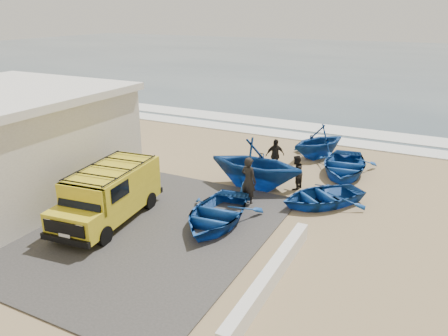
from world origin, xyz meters
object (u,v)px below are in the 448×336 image
at_px(fisherman_middle, 296,172).
at_px(fisherman_back, 275,155).
at_px(boat_mid_right, 344,165).
at_px(fisherman_front, 249,181).
at_px(boat_far_left, 319,141).
at_px(van, 109,193).
at_px(boat_near_right, 322,196).
at_px(boat_near_left, 216,213).
at_px(parapet, 270,276).
at_px(boat_mid_left, 255,163).

relative_size(fisherman_middle, fisherman_back, 0.94).
xyz_separation_m(boat_mid_right, fisherman_front, (-2.68, -5.03, 0.54)).
relative_size(boat_mid_right, boat_far_left, 1.24).
xyz_separation_m(van, boat_near_right, (6.56, 4.80, -0.72)).
bearing_deg(van, boat_near_right, 30.02).
bearing_deg(fisherman_front, fisherman_back, -69.53).
xyz_separation_m(van, boat_far_left, (4.84, 10.54, -0.21)).
relative_size(van, fisherman_middle, 3.24).
xyz_separation_m(boat_mid_right, fisherman_middle, (-1.47, -2.76, 0.32)).
bearing_deg(boat_far_left, boat_mid_right, -16.85).
xyz_separation_m(boat_near_left, boat_near_right, (2.97, 3.35, -0.05)).
bearing_deg(parapet, fisherman_middle, 102.58).
bearing_deg(fisherman_back, parapet, -111.46).
bearing_deg(fisherman_front, fisherman_middle, -102.98).
distance_m(parapet, boat_mid_right, 9.81).
distance_m(parapet, boat_near_left, 4.06).
distance_m(boat_mid_left, fisherman_front, 1.74).
bearing_deg(fisherman_middle, boat_mid_left, -61.35).
bearing_deg(boat_mid_left, boat_far_left, -14.90).
bearing_deg(boat_near_left, boat_mid_right, 61.86).
relative_size(parapet, boat_mid_right, 1.45).
distance_m(boat_far_left, fisherman_middle, 4.65).
relative_size(boat_near_right, fisherman_front, 1.82).
height_order(boat_mid_left, fisherman_back, boat_mid_left).
xyz_separation_m(boat_mid_left, boat_mid_right, (3.11, 3.34, -0.66)).
relative_size(boat_near_right, fisherman_middle, 2.34).
bearing_deg(boat_near_right, boat_near_left, -90.37).
bearing_deg(fisherman_back, boat_mid_left, -133.27).
xyz_separation_m(parapet, fisherman_middle, (-1.57, 7.05, 0.48)).
xyz_separation_m(parapet, fisherman_front, (-2.79, 4.79, 0.69)).
relative_size(boat_near_right, fisherman_back, 2.19).
distance_m(boat_near_left, boat_near_right, 4.47).
bearing_deg(van, fisherman_back, 58.59).
distance_m(boat_near_left, fisherman_back, 6.09).
relative_size(parapet, boat_mid_left, 1.45).
distance_m(van, boat_far_left, 11.60).
bearing_deg(boat_near_right, boat_mid_right, 130.78).
height_order(van, boat_far_left, van).
height_order(boat_near_right, boat_mid_right, boat_mid_right).
xyz_separation_m(boat_near_right, fisherman_middle, (-1.44, 1.10, 0.39)).
distance_m(van, boat_near_right, 8.16).
bearing_deg(parapet, boat_mid_right, 90.63).
relative_size(van, fisherman_back, 3.04).
relative_size(boat_near_right, boat_mid_right, 0.85).
bearing_deg(boat_near_right, fisherman_front, -115.07).
distance_m(boat_near_right, fisherman_front, 2.96).
height_order(parapet, fisherman_back, fisherman_back).
bearing_deg(fisherman_back, fisherman_front, -126.18).
xyz_separation_m(boat_mid_left, fisherman_middle, (1.65, 0.58, -0.34)).
bearing_deg(boat_near_right, fisherman_middle, -176.17).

